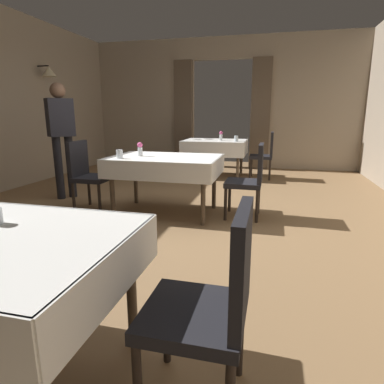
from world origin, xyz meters
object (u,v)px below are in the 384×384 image
dining_table_far (215,145)px  glass_mid_b (120,154)px  chair_mid_left (87,172)px  plate_far_d (208,139)px  chair_mid_right (250,177)px  glass_far_c (236,139)px  chair_far_right (265,153)px  flower_vase_far (221,135)px  person_waiter_by_doorway (61,131)px  dining_table_mid (165,163)px  chair_near_right (212,301)px  plate_far_b (197,139)px  flower_vase_mid (140,149)px

dining_table_far → glass_mid_b: 3.10m
chair_mid_left → plate_far_d: bearing=70.5°
chair_mid_right → glass_mid_b: 1.63m
glass_far_c → chair_far_right: bearing=21.2°
flower_vase_far → person_waiter_by_doorway: 3.06m
dining_table_mid → flower_vase_far: (0.31, 2.64, 0.19)m
chair_near_right → plate_far_b: bearing=103.8°
chair_mid_left → glass_mid_b: (0.61, -0.22, 0.29)m
dining_table_mid → chair_far_right: chair_far_right is taller
glass_mid_b → person_waiter_by_doorway: bearing=151.4°
dining_table_mid → chair_near_right: bearing=-67.6°
glass_far_c → person_waiter_by_doorway: size_ratio=0.07×
chair_mid_left → plate_far_b: (0.86, 2.83, 0.24)m
chair_near_right → flower_vase_far: flower_vase_far is taller
chair_mid_right → glass_far_c: 2.47m
glass_far_c → plate_far_d: glass_far_c is taller
glass_mid_b → flower_vase_far: flower_vase_far is taller
glass_far_c → person_waiter_by_doorway: bearing=-138.6°
chair_mid_right → chair_far_right: same height
chair_mid_right → flower_vase_far: bearing=106.8°
dining_table_mid → person_waiter_by_doorway: (-1.75, 0.38, 0.36)m
chair_mid_left → glass_far_c: bearing=56.4°
flower_vase_mid → glass_mid_b: bearing=-119.2°
plate_far_b → person_waiter_by_doorway: 2.82m
plate_far_d → person_waiter_by_doorway: person_waiter_by_doorway is taller
plate_far_b → chair_mid_left: bearing=-106.9°
dining_table_far → flower_vase_mid: 2.80m
dining_table_mid → glass_far_c: size_ratio=12.28×
chair_mid_right → plate_far_b: (-1.31, 2.67, 0.24)m
glass_mid_b → glass_far_c: 3.01m
chair_mid_right → glass_mid_b: bearing=-166.1°
plate_far_b → plate_far_d: same height
chair_near_right → person_waiter_by_doorway: person_waiter_by_doorway is taller
dining_table_far → plate_far_b: plate_far_b is taller
flower_vase_far → dining_table_mid: bearing=-96.6°
glass_mid_b → dining_table_far: bearing=77.8°
chair_mid_left → flower_vase_far: size_ratio=4.94×
flower_vase_far → person_waiter_by_doorway: size_ratio=0.11×
chair_near_right → glass_far_c: (-0.49, 5.20, 0.29)m
chair_far_right → chair_mid_left: bearing=-129.2°
dining_table_far → chair_near_right: chair_near_right is taller
chair_far_right → glass_far_c: bearing=-158.8°
dining_table_mid → flower_vase_mid: 0.37m
flower_vase_far → plate_far_d: flower_vase_far is taller
dining_table_far → flower_vase_far: size_ratio=6.75×
dining_table_mid → glass_far_c: bearing=75.7°
chair_near_right → flower_vase_mid: size_ratio=5.20×
dining_table_far → glass_mid_b: size_ratio=11.71×
glass_far_c → plate_far_d: size_ratio=0.52×
dining_table_far → dining_table_mid: bearing=-93.7°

